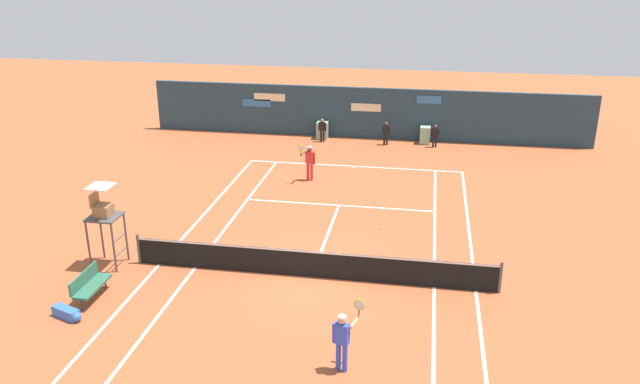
{
  "coord_description": "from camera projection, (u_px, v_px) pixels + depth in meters",
  "views": [
    {
      "loc": [
        3.44,
        -18.12,
        10.0
      ],
      "look_at": [
        -0.7,
        5.75,
        0.8
      ],
      "focal_mm": 35.46,
      "sensor_mm": 36.0,
      "label": 1
    }
  ],
  "objects": [
    {
      "name": "tennis_ball_by_sideline",
      "position": [
        254.0,
        200.0,
        27.12
      ],
      "size": [
        0.07,
        0.07,
        0.07
      ],
      "primitive_type": "sphere",
      "color": "#CCE033",
      "rests_on": "ground_plane"
    },
    {
      "name": "player_on_baseline",
      "position": [
        309.0,
        160.0,
        29.29
      ],
      "size": [
        0.73,
        0.68,
        1.87
      ],
      "rotation": [
        0.0,
        0.0,
        2.99
      ],
      "color": "red",
      "rests_on": "ground_plane"
    },
    {
      "name": "ball_kid_right_post",
      "position": [
        435.0,
        134.0,
        34.42
      ],
      "size": [
        0.42,
        0.18,
        1.26
      ],
      "rotation": [
        0.0,
        0.0,
        3.11
      ],
      "color": "black",
      "rests_on": "ground_plane"
    },
    {
      "name": "player_bench",
      "position": [
        89.0,
        283.0,
        19.34
      ],
      "size": [
        0.54,
        1.6,
        0.88
      ],
      "rotation": [
        0.0,
        0.0,
        -1.57
      ],
      "color": "#38383D",
      "rests_on": "ground_plane"
    },
    {
      "name": "ground_plane",
      "position": [
        314.0,
        269.0,
        21.32
      ],
      "size": [
        80.0,
        80.0,
        0.01
      ],
      "color": "#A8512D"
    },
    {
      "name": "tennis_ball_mid_court",
      "position": [
        190.0,
        242.0,
        23.24
      ],
      "size": [
        0.07,
        0.07,
        0.07
      ],
      "primitive_type": "sphere",
      "color": "#CCE033",
      "rests_on": "ground_plane"
    },
    {
      "name": "tennis_ball_near_service_line",
      "position": [
        381.0,
        228.0,
        24.45
      ],
      "size": [
        0.07,
        0.07,
        0.07
      ],
      "primitive_type": "sphere",
      "color": "#CCE033",
      "rests_on": "ground_plane"
    },
    {
      "name": "ball_kid_centre_post",
      "position": [
        386.0,
        132.0,
        34.84
      ],
      "size": [
        0.43,
        0.2,
        1.29
      ],
      "rotation": [
        0.0,
        0.0,
        3.0
      ],
      "color": "black",
      "rests_on": "ground_plane"
    },
    {
      "name": "player_near_side",
      "position": [
        343.0,
        337.0,
        15.83
      ],
      "size": [
        0.78,
        0.66,
        1.84
      ],
      "rotation": [
        0.0,
        0.0,
        -0.28
      ],
      "color": "blue",
      "rests_on": "ground_plane"
    },
    {
      "name": "umpire_chair",
      "position": [
        104.0,
        214.0,
        20.95
      ],
      "size": [
        1.0,
        1.0,
        2.88
      ],
      "rotation": [
        0.0,
        0.0,
        -1.57
      ],
      "color": "#47474C",
      "rests_on": "ground_plane"
    },
    {
      "name": "equipment_bag",
      "position": [
        68.0,
        314.0,
        18.38
      ],
      "size": [
        1.03,
        0.59,
        0.32
      ],
      "color": "blue",
      "rests_on": "ground_plane"
    },
    {
      "name": "ball_kid_left_post",
      "position": [
        322.0,
        129.0,
        35.41
      ],
      "size": [
        0.44,
        0.2,
        1.33
      ],
      "rotation": [
        0.0,
        0.0,
        3.04
      ],
      "color": "black",
      "rests_on": "ground_plane"
    },
    {
      "name": "tennis_net",
      "position": [
        311.0,
        263.0,
        20.61
      ],
      "size": [
        12.1,
        0.1,
        1.07
      ],
      "color": "#4C4C51",
      "rests_on": "ground_plane"
    },
    {
      "name": "sponsor_back_wall",
      "position": [
        366.0,
        114.0,
        35.92
      ],
      "size": [
        25.0,
        1.02,
        2.92
      ],
      "color": "#233D4C",
      "rests_on": "ground_plane"
    }
  ]
}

